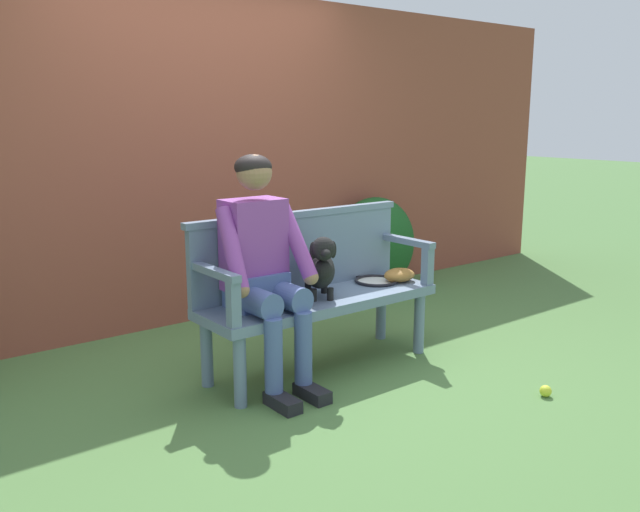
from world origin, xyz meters
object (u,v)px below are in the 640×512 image
dog_on_bench (320,267)px  garden_bench (320,306)px  baseball_glove (399,275)px  tennis_ball (546,391)px  tennis_racket (373,280)px  person_seated (262,262)px

dog_on_bench → garden_bench: bearing=52.4°
baseball_glove → tennis_ball: bearing=-80.0°
baseball_glove → tennis_ball: baseball_glove is taller
baseball_glove → tennis_ball: (0.09, -1.08, -0.47)m
tennis_racket → baseball_glove: (0.14, -0.11, 0.04)m
garden_bench → dog_on_bench: bearing=-127.6°
baseball_glove → garden_bench: bearing=-178.0°
person_seated → dog_on_bench: person_seated is taller
tennis_racket → tennis_ball: size_ratio=8.82×
tennis_racket → person_seated: bearing=-174.9°
person_seated → tennis_racket: bearing=5.1°
baseball_glove → tennis_ball: 1.19m
garden_bench → tennis_ball: (0.72, -1.12, -0.37)m
baseball_glove → tennis_racket: bearing=146.1°
garden_bench → person_seated: bearing=-178.5°
person_seated → garden_bench: bearing=1.5°
person_seated → tennis_ball: size_ratio=20.20×
dog_on_bench → baseball_glove: dog_on_bench is taller
garden_bench → dog_on_bench: 0.27m
dog_on_bench → baseball_glove: 0.69m
person_seated → dog_on_bench: 0.40m
garden_bench → dog_on_bench: dog_on_bench is taller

